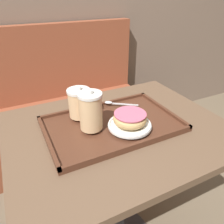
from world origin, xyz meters
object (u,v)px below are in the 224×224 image
donut_chocolate_glazed (130,118)px  spoon (113,103)px  coffee_cup_rear (79,103)px  coffee_cup_front (91,111)px

donut_chocolate_glazed → spoon: donut_chocolate_glazed is taller
coffee_cup_rear → spoon: bearing=10.2°
coffee_cup_rear → donut_chocolate_glazed: 0.21m
coffee_cup_front → spoon: 0.21m
coffee_cup_rear → donut_chocolate_glazed: bearing=-49.0°
coffee_cup_front → donut_chocolate_glazed: size_ratio=1.21×
coffee_cup_rear → spoon: size_ratio=0.96×
coffee_cup_front → donut_chocolate_glazed: bearing=-23.5°
coffee_cup_front → donut_chocolate_glazed: coffee_cup_front is taller
donut_chocolate_glazed → spoon: 0.19m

